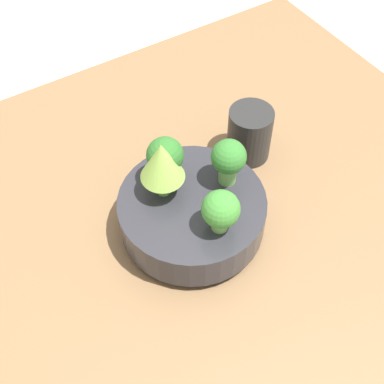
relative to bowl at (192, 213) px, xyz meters
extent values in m
plane|color=beige|center=(0.03, -0.02, -0.08)|extent=(6.00, 6.00, 0.00)
cube|color=brown|center=(0.03, -0.02, -0.06)|extent=(1.11, 0.85, 0.04)
cylinder|color=#28282D|center=(0.00, 0.00, -0.03)|extent=(0.10, 0.10, 0.01)
cylinder|color=#28282D|center=(0.00, 0.00, 0.00)|extent=(0.22, 0.22, 0.06)
cylinder|color=#6BA34C|center=(-0.01, 0.06, 0.04)|extent=(0.02, 0.02, 0.02)
sphere|color=#387A2D|center=(-0.01, 0.06, 0.07)|extent=(0.05, 0.05, 0.05)
cylinder|color=#6BA34C|center=(0.03, -0.04, 0.05)|extent=(0.02, 0.02, 0.04)
cone|color=#84AD47|center=(0.03, -0.04, 0.10)|extent=(0.06, 0.06, 0.06)
cylinder|color=#609347|center=(0.01, -0.05, 0.05)|extent=(0.02, 0.02, 0.04)
sphere|color=#286023|center=(0.01, -0.05, 0.09)|extent=(0.05, 0.05, 0.05)
cylinder|color=#609347|center=(-0.06, 0.00, 0.05)|extent=(0.03, 0.03, 0.03)
sphere|color=#2D6B28|center=(-0.06, 0.00, 0.08)|extent=(0.05, 0.05, 0.05)
cylinder|color=black|center=(-0.17, -0.09, 0.01)|extent=(0.07, 0.07, 0.10)
camera|label=1|loc=(0.25, 0.40, 0.65)|focal=50.00mm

